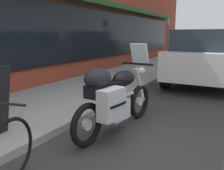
{
  "coord_description": "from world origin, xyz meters",
  "views": [
    {
      "loc": [
        -2.79,
        -1.34,
        1.54
      ],
      "look_at": [
        0.86,
        0.58,
        0.7
      ],
      "focal_mm": 39.59,
      "sensor_mm": 36.0,
      "label": 1
    }
  ],
  "objects_px": {
    "touring_motorcycle": "(114,96)",
    "parked_car_down_block": "(221,47)",
    "parking_sign_pole": "(168,37)",
    "parked_minivan": "(211,55)"
  },
  "relations": [
    {
      "from": "touring_motorcycle",
      "to": "parking_sign_pole",
      "type": "relative_size",
      "value": 0.96
    },
    {
      "from": "touring_motorcycle",
      "to": "parked_car_down_block",
      "type": "height_order",
      "value": "parked_car_down_block"
    },
    {
      "from": "parked_car_down_block",
      "to": "parking_sign_pole",
      "type": "bearing_deg",
      "value": 132.54
    },
    {
      "from": "parked_minivan",
      "to": "parked_car_down_block",
      "type": "relative_size",
      "value": 0.99
    },
    {
      "from": "parked_minivan",
      "to": "parked_car_down_block",
      "type": "height_order",
      "value": "parked_car_down_block"
    },
    {
      "from": "touring_motorcycle",
      "to": "parked_car_down_block",
      "type": "distance_m",
      "value": 10.6
    },
    {
      "from": "parked_minivan",
      "to": "parking_sign_pole",
      "type": "xyz_separation_m",
      "value": [
        3.37,
        2.35,
        0.55
      ]
    },
    {
      "from": "parked_minivan",
      "to": "parked_car_down_block",
      "type": "bearing_deg",
      "value": 1.26
    },
    {
      "from": "touring_motorcycle",
      "to": "parked_car_down_block",
      "type": "bearing_deg",
      "value": -3.79
    },
    {
      "from": "touring_motorcycle",
      "to": "parked_car_down_block",
      "type": "xyz_separation_m",
      "value": [
        10.58,
        -0.7,
        0.34
      ]
    }
  ]
}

